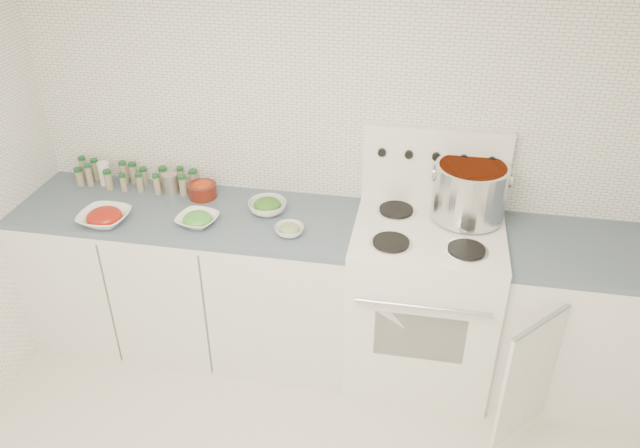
{
  "coord_description": "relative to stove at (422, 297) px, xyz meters",
  "views": [
    {
      "loc": [
        0.42,
        -1.55,
        2.59
      ],
      "look_at": [
        -0.08,
        1.14,
        0.93
      ],
      "focal_mm": 35.0,
      "sensor_mm": 36.0,
      "label": 1
    }
  ],
  "objects": [
    {
      "name": "bowl_snowpea",
      "position": [
        -1.19,
        -0.12,
        0.43
      ],
      "size": [
        0.24,
        0.24,
        0.07
      ],
      "color": "white",
      "rests_on": "counter_left"
    },
    {
      "name": "stock_pot",
      "position": [
        0.18,
        0.15,
        0.6
      ],
      "size": [
        0.39,
        0.37,
        0.28
      ],
      "rotation": [
        0.0,
        0.0,
        0.16
      ],
      "color": "silver",
      "rests_on": "stove"
    },
    {
      "name": "stove",
      "position": [
        0.0,
        0.0,
        0.0
      ],
      "size": [
        0.76,
        0.7,
        1.36
      ],
      "color": "white",
      "rests_on": "ground"
    },
    {
      "name": "counter_right",
      "position": [
        0.82,
        -0.0,
        -0.05
      ],
      "size": [
        0.89,
        0.92,
        0.9
      ],
      "color": "white",
      "rests_on": "ground"
    },
    {
      "name": "bowl_zucchini",
      "position": [
        -0.7,
        -0.13,
        0.43
      ],
      "size": [
        0.2,
        0.2,
        0.06
      ],
      "color": "white",
      "rests_on": "counter_left"
    },
    {
      "name": "tin_can",
      "position": [
        -1.46,
        0.19,
        0.46
      ],
      "size": [
        0.11,
        0.11,
        0.11
      ],
      "primitive_type": "cylinder",
      "rotation": [
        0.0,
        0.0,
        0.35
      ],
      "color": "#9F9687",
      "rests_on": "counter_left"
    },
    {
      "name": "bowl_tomato",
      "position": [
        -1.67,
        -0.2,
        0.44
      ],
      "size": [
        0.26,
        0.26,
        0.09
      ],
      "color": "white",
      "rests_on": "counter_left"
    },
    {
      "name": "spice_cluster",
      "position": [
        -1.69,
        0.22,
        0.46
      ],
      "size": [
        0.73,
        0.15,
        0.14
      ],
      "color": "gray",
      "rests_on": "counter_left"
    },
    {
      "name": "room_walls",
      "position": [
        -0.48,
        -1.19,
        1.06
      ],
      "size": [
        3.54,
        3.04,
        2.52
      ],
      "color": "white",
      "rests_on": "ground"
    },
    {
      "name": "bowl_pepper",
      "position": [
        -1.26,
        0.17,
        0.45
      ],
      "size": [
        0.16,
        0.16,
        0.1
      ],
      "color": "#57180E",
      "rests_on": "counter_left"
    },
    {
      "name": "bowl_broccoli",
      "position": [
        -0.86,
        0.07,
        0.44
      ],
      "size": [
        0.25,
        0.25,
        0.08
      ],
      "color": "white",
      "rests_on": "counter_left"
    },
    {
      "name": "salt_canister",
      "position": [
        -1.87,
        0.22,
        0.47
      ],
      "size": [
        0.08,
        0.08,
        0.14
      ],
      "primitive_type": "cylinder",
      "rotation": [
        0.0,
        0.0,
        0.12
      ],
      "color": "white",
      "rests_on": "counter_left"
    },
    {
      "name": "counter_left",
      "position": [
        -1.3,
        0.0,
        -0.05
      ],
      "size": [
        1.85,
        0.62,
        0.9
      ],
      "color": "white",
      "rests_on": "ground"
    }
  ]
}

